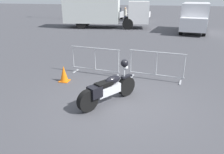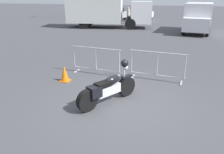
# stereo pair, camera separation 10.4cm
# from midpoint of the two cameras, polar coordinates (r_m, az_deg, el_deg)

# --- Properties ---
(ground_plane) EXTENTS (120.00, 120.00, 0.00)m
(ground_plane) POSITION_cam_midpoint_polar(r_m,az_deg,el_deg) (6.38, 2.82, -6.98)
(ground_plane) COLOR #424247
(motorcycle) EXTENTS (1.26, 1.86, 1.18)m
(motorcycle) POSITION_cam_midpoint_polar(r_m,az_deg,el_deg) (6.26, -0.55, -2.96)
(motorcycle) COLOR black
(motorcycle) RESTS_ON ground
(crowd_barrier_near) EXTENTS (2.02, 0.60, 1.07)m
(crowd_barrier_near) POSITION_cam_midpoint_polar(r_m,az_deg,el_deg) (8.53, -3.86, 4.26)
(crowd_barrier_near) COLOR #9EA0A5
(crowd_barrier_near) RESTS_ON ground
(crowd_barrier_far) EXTENTS (2.02, 0.60, 1.07)m
(crowd_barrier_far) POSITION_cam_midpoint_polar(r_m,az_deg,el_deg) (8.05, 12.07, 2.84)
(crowd_barrier_far) COLOR #9EA0A5
(crowd_barrier_far) RESTS_ON ground
(box_truck) EXTENTS (7.97, 3.51, 2.98)m
(box_truck) POSITION_cam_midpoint_polar(r_m,az_deg,el_deg) (21.11, -1.86, 17.19)
(box_truck) COLOR silver
(box_truck) RESTS_ON ground
(delivery_van) EXTENTS (2.48, 5.18, 2.31)m
(delivery_van) POSITION_cam_midpoint_polar(r_m,az_deg,el_deg) (19.83, 21.69, 14.42)
(delivery_van) COLOR silver
(delivery_van) RESTS_ON ground
(parked_car_tan) EXTENTS (2.42, 4.51, 1.45)m
(parked_car_tan) POSITION_cam_midpoint_polar(r_m,az_deg,el_deg) (28.94, -5.14, 16.32)
(parked_car_tan) COLOR tan
(parked_car_tan) RESTS_ON ground
(parked_car_silver) EXTENTS (2.37, 4.42, 1.43)m
(parked_car_silver) POSITION_cam_midpoint_polar(r_m,az_deg,el_deg) (27.56, 0.97, 16.14)
(parked_car_silver) COLOR #B7BABF
(parked_car_silver) RESTS_ON ground
(parked_car_white) EXTENTS (2.34, 4.36, 1.41)m
(parked_car_white) POSITION_cam_midpoint_polar(r_m,az_deg,el_deg) (27.50, 7.97, 15.93)
(parked_car_white) COLOR white
(parked_car_white) RESTS_ON ground
(pedestrian) EXTENTS (0.47, 0.47, 1.69)m
(pedestrian) POSITION_cam_midpoint_polar(r_m,az_deg,el_deg) (24.08, 4.38, 15.88)
(pedestrian) COLOR #262838
(pedestrian) RESTS_ON ground
(traffic_cone) EXTENTS (0.34, 0.34, 0.59)m
(traffic_cone) POSITION_cam_midpoint_polar(r_m,az_deg,el_deg) (8.06, -11.90, 0.89)
(traffic_cone) COLOR orange
(traffic_cone) RESTS_ON ground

